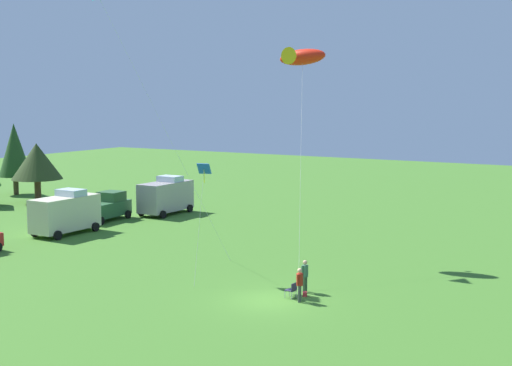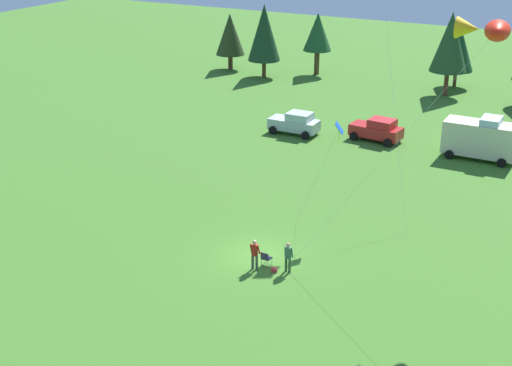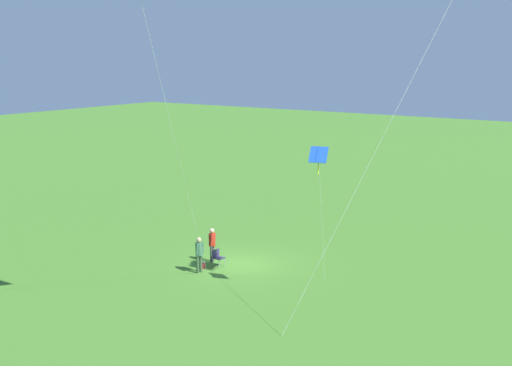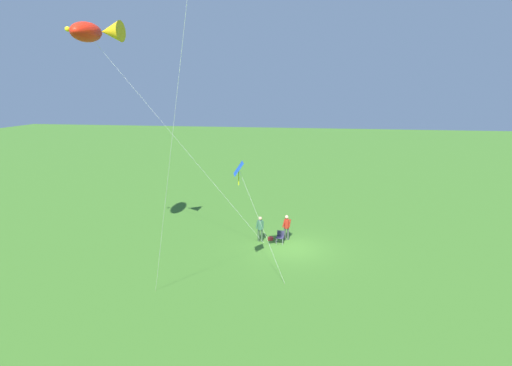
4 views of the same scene
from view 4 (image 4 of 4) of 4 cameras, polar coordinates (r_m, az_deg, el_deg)
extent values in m
plane|color=#3C6E24|center=(26.08, 5.32, -9.27)|extent=(160.00, 160.00, 0.00)
cylinder|color=#355133|center=(26.91, 0.83, -7.50)|extent=(0.14, 0.14, 0.85)
cylinder|color=#355133|center=(26.96, 0.37, -7.47)|extent=(0.14, 0.14, 0.85)
cylinder|color=#336145|center=(26.68, 0.61, -6.01)|extent=(0.36, 0.36, 0.62)
sphere|color=tan|center=(26.53, 0.61, -5.07)|extent=(0.24, 0.24, 0.24)
cylinder|color=#336145|center=(26.58, 1.00, -6.02)|extent=(0.10, 0.10, 0.55)
cylinder|color=#336145|center=(26.66, 0.16, -5.96)|extent=(0.18, 0.10, 0.56)
cube|color=#2F2D4A|center=(26.64, 3.45, -7.77)|extent=(0.53, 0.53, 0.04)
cube|color=#2F2D4A|center=(26.77, 3.55, -7.20)|extent=(0.48, 0.09, 0.40)
cylinder|color=#A5A8AD|center=(26.48, 3.80, -8.39)|extent=(0.03, 0.03, 0.42)
cylinder|color=#A5A8AD|center=(26.56, 2.90, -8.31)|extent=(0.03, 0.03, 0.42)
cylinder|color=#A5A8AD|center=(26.87, 3.98, -8.06)|extent=(0.03, 0.03, 0.42)
cylinder|color=#A5A8AD|center=(26.94, 3.09, -7.99)|extent=(0.03, 0.03, 0.42)
cylinder|color=#3D443E|center=(27.29, 4.60, -7.25)|extent=(0.14, 0.14, 0.85)
cylinder|color=#3D443E|center=(27.25, 4.14, -7.27)|extent=(0.14, 0.14, 0.85)
cylinder|color=maroon|center=(27.02, 4.40, -5.80)|extent=(0.42, 0.42, 0.62)
sphere|color=tan|center=(26.87, 4.41, -4.87)|extent=(0.24, 0.24, 0.24)
cylinder|color=maroon|center=(26.99, 4.84, -5.76)|extent=(0.18, 0.13, 0.56)
cylinder|color=maroon|center=(26.91, 4.00, -5.80)|extent=(0.23, 0.15, 0.56)
cube|color=red|center=(27.27, 2.09, -7.94)|extent=(0.38, 0.34, 0.22)
ellipsoid|color=red|center=(23.89, -23.07, 19.23)|extent=(1.68, 3.30, 1.27)
cone|color=yellow|center=(23.22, -19.99, 19.68)|extent=(1.08, 1.08, 1.08)
sphere|color=yellow|center=(24.07, -25.33, 19.26)|extent=(0.26, 0.26, 0.26)
cylinder|color=silver|center=(24.08, -10.00, 4.63)|extent=(8.79, 4.31, 12.87)
cylinder|color=#4C3823|center=(26.83, 1.09, -8.54)|extent=(0.04, 0.04, 0.01)
cube|color=blue|center=(19.14, -2.51, 2.08)|extent=(0.64, 0.84, 0.63)
cylinder|color=#EDF013|center=(19.23, -2.49, 0.77)|extent=(0.04, 0.04, 0.75)
cylinder|color=silver|center=(20.19, 0.97, -6.55)|extent=(2.26, 0.83, 6.27)
cylinder|color=#4C3823|center=(21.71, 4.12, -14.13)|extent=(0.04, 0.04, 0.01)
cylinder|color=silver|center=(15.56, -11.92, 6.05)|extent=(4.88, 6.10, 16.22)
cylinder|color=#4C3823|center=(21.65, -14.15, -14.63)|extent=(0.04, 0.04, 0.01)
camera|label=1|loc=(50.78, 45.38, 9.92)|focal=50.00mm
camera|label=2|loc=(58.89, -9.41, 21.83)|focal=50.00mm
camera|label=3|loc=(29.38, -73.80, 4.85)|focal=50.00mm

